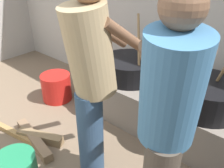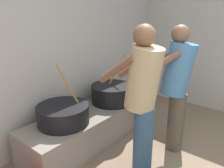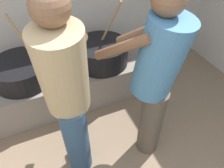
{
  "view_description": "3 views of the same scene",
  "coord_description": "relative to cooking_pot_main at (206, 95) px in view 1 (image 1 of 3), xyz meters",
  "views": [
    {
      "loc": [
        1.33,
        0.2,
        1.6
      ],
      "look_at": [
        0.35,
        1.34,
        0.77
      ],
      "focal_mm": 37.97,
      "sensor_mm": 36.0,
      "label": 1
    },
    {
      "loc": [
        -1.42,
        0.2,
        1.62
      ],
      "look_at": [
        0.47,
        1.72,
        0.84
      ],
      "focal_mm": 34.89,
      "sensor_mm": 36.0,
      "label": 2
    },
    {
      "loc": [
        0.18,
        0.2,
        1.82
      ],
      "look_at": [
        0.63,
        1.25,
        0.79
      ],
      "focal_mm": 32.95,
      "sensor_mm": 36.0,
      "label": 3
    }
  ],
  "objects": [
    {
      "name": "cooking_pot_secondary",
      "position": [
        -0.84,
        0.04,
        -0.02
      ],
      "size": [
        0.59,
        0.59,
        0.67
      ],
      "color": "black",
      "rests_on": "hearth_ledge"
    },
    {
      "name": "cooking_pot_main",
      "position": [
        0.0,
        0.0,
        0.0
      ],
      "size": [
        0.58,
        0.58,
        0.7
      ],
      "color": "black",
      "rests_on": "hearth_ledge"
    },
    {
      "name": "hearth_ledge",
      "position": [
        -0.42,
        0.01,
        -0.34
      ],
      "size": [
        1.87,
        0.6,
        0.43
      ],
      "primitive_type": "cube",
      "color": "slate",
      "rests_on": "ground_plane"
    },
    {
      "name": "cook_in_blue_shirt",
      "position": [
        0.09,
        -0.89,
        0.31
      ],
      "size": [
        0.59,
        0.71,
        1.52
      ],
      "color": "#4C4238",
      "rests_on": "ground_plane"
    },
    {
      "name": "firewood_pile",
      "position": [
        -1.22,
        -0.98,
        -0.51
      ],
      "size": [
        0.82,
        0.33,
        0.09
      ],
      "color": "olive",
      "rests_on": "ground_plane"
    },
    {
      "name": "cook_in_tan_shirt",
      "position": [
        -0.54,
        -0.81,
        0.33
      ],
      "size": [
        0.41,
        0.69,
        1.55
      ],
      "color": "navy",
      "rests_on": "ground_plane"
    },
    {
      "name": "bucket_red_plastic",
      "position": [
        -1.66,
        -0.34,
        -0.39
      ],
      "size": [
        0.36,
        0.36,
        0.33
      ],
      "primitive_type": "cylinder",
      "color": "red",
      "rests_on": "ground_plane"
    }
  ]
}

